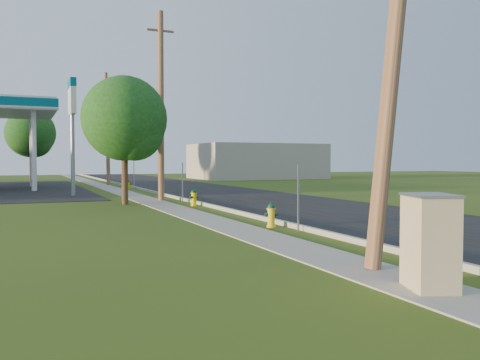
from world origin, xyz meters
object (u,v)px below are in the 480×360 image
Objects in this scene: utility_pole_far at (107,129)px; hydrant_mid at (194,198)px; utility_pole_mid at (161,106)px; hydrant_near at (271,215)px; hydrant_far at (128,184)px; tree_lot at (32,135)px; utility_pole_near at (396,21)px; utility_cabinet at (430,242)px; price_pylon at (72,104)px; tree_verge at (127,122)px.

utility_pole_far is 21.93m from hydrant_mid.
utility_pole_mid is 5.77m from hydrant_mid.
hydrant_near reaches higher than hydrant_far.
hydrant_near is at bearing -80.67° from tree_lot.
utility_pole_near is 15.19m from hydrant_mid.
hydrant_far is at bearing 87.28° from utility_pole_mid.
utility_cabinet is at bearing -83.67° from tree_lot.
hydrant_far is (0.56, 29.79, -4.47)m from utility_pole_near.
utility_pole_mid is 1.03× the size of utility_pole_far.
hydrant_far is (4.46, 6.29, -5.10)m from price_pylon.
utility_pole_far reaches higher than utility_pole_near.
utility_pole_far is 1.39× the size of price_pylon.
tree_verge is at bearing 144.09° from hydrant_mid.
utility_pole_near is 13.74× the size of hydrant_far.
hydrant_near is at bearing -90.10° from hydrant_far.
utility_pole_near is at bearing -94.68° from hydrant_near.
hydrant_far is (6.33, -14.79, -4.21)m from tree_lot.
utility_pole_far is at bearing 90.00° from utility_pole_near.
utility_pole_far is at bearing -56.11° from tree_lot.
utility_pole_mid is at bearing -90.00° from utility_pole_far.
hydrant_mid reaches higher than hydrant_near.
hydrant_far is (0.04, 23.46, -0.05)m from hydrant_near.
utility_pole_mid is 2.74m from tree_verge.
hydrant_far is at bearing 88.92° from utility_pole_near.
tree_lot is (-1.87, 21.08, -0.88)m from price_pylon.
hydrant_mid is at bearing 87.45° from utility_pole_near.
utility_pole_far is at bearing 91.73° from hydrant_mid.
tree_verge is (-2.05, 16.48, -0.86)m from utility_pole_near.
tree_verge is at bearing -101.09° from hydrant_far.
tree_lot is (-3.72, 28.11, 0.60)m from tree_verge.
utility_pole_mid is 12.30× the size of hydrant_mid.
utility_cabinet is (-1.16, -7.96, 0.40)m from hydrant_near.
utility_pole_mid is (-0.00, 18.00, 0.15)m from utility_pole_near.
price_pylon is 18.43m from hydrant_near.
tree_verge is 18.43m from utility_cabinet.
utility_pole_far is 6.04× the size of utility_cabinet.
utility_pole_far reaches higher than utility_cabinet.
hydrant_far is (-0.09, 15.27, -0.05)m from hydrant_mid.
price_pylon is at bearing 125.34° from utility_pole_mid.
utility_cabinet is at bearing -92.19° from hydrant_far.
utility_pole_far is (-0.00, 36.00, 0.00)m from utility_pole_near.
hydrant_near is at bearing 81.71° from utility_cabinet.
utility_pole_near reaches higher than tree_verge.
utility_cabinet is (-0.64, -1.63, -4.01)m from utility_pole_near.
hydrant_mid is (6.41, -30.06, -4.16)m from tree_lot.
hydrant_near is (0.52, 6.33, -4.42)m from utility_pole_near.
utility_pole_mid is 12.37× the size of hydrant_near.
price_pylon is 8.60× the size of hydrant_mid.
hydrant_mid is (0.65, -21.48, -4.41)m from utility_pole_far.
utility_cabinet is (-1.20, -31.42, 0.45)m from hydrant_far.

